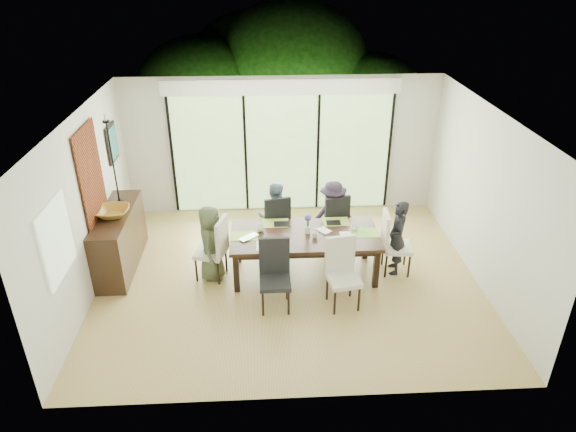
{
  "coord_description": "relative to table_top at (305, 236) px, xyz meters",
  "views": [
    {
      "loc": [
        -0.38,
        -6.88,
        4.73
      ],
      "look_at": [
        0.0,
        0.25,
        1.0
      ],
      "focal_mm": 32.0,
      "sensor_mm": 36.0,
      "label": 1
    }
  ],
  "objects": [
    {
      "name": "person_far_right",
      "position": [
        0.55,
        0.83,
        -0.07
      ],
      "size": [
        0.62,
        0.43,
        1.26
      ],
      "primitive_type": "imported",
      "rotation": [
        0.0,
        0.0,
        3.24
      ],
      "color": "#271E2D",
      "rests_on": "floor"
    },
    {
      "name": "sideboard",
      "position": [
        -3.02,
        0.41,
        -0.21
      ],
      "size": [
        0.49,
        1.76,
        0.99
      ],
      "primitive_type": "cube",
      "color": "black",
      "rests_on": "floor"
    },
    {
      "name": "chair_right_end",
      "position": [
        1.5,
        0.0,
        -0.17
      ],
      "size": [
        0.48,
        0.48,
        1.07
      ],
      "primitive_type": null,
      "rotation": [
        0.0,
        0.0,
        1.49
      ],
      "color": "white",
      "rests_on": "floor"
    },
    {
      "name": "candlestick_shaft",
      "position": [
        -3.02,
        0.76,
        1.0
      ],
      "size": [
        0.03,
        0.03,
        1.37
      ],
      "primitive_type": "cylinder",
      "color": "black",
      "rests_on": "sideboard"
    },
    {
      "name": "foliage_far",
      "position": [
        -0.86,
        6.38,
        0.92
      ],
      "size": [
        3.6,
        3.6,
        3.6
      ],
      "primitive_type": "sphere",
      "color": "#14380F",
      "rests_on": "ground"
    },
    {
      "name": "cup_b",
      "position": [
        0.15,
        -0.1,
        0.07
      ],
      "size": [
        0.11,
        0.11,
        0.09
      ],
      "primitive_type": "imported",
      "rotation": [
        0.0,
        0.0,
        1.67
      ],
      "color": "white",
      "rests_on": "table_top"
    },
    {
      "name": "placemat_far_r",
      "position": [
        0.55,
        0.4,
        0.03
      ],
      "size": [
        0.43,
        0.31,
        0.01
      ],
      "primitive_type": "cube",
      "color": "#8FAE3E",
      "rests_on": "table_top"
    },
    {
      "name": "table_apron",
      "position": [
        0.0,
        -0.0,
        -0.09
      ],
      "size": [
        2.14,
        0.88,
        0.1
      ],
      "primitive_type": "cube",
      "color": "black",
      "rests_on": "floor"
    },
    {
      "name": "mullion_b",
      "position": [
        -0.96,
        2.34,
        0.5
      ],
      "size": [
        0.05,
        0.04,
        2.3
      ],
      "primitive_type": "cube",
      "color": "black",
      "rests_on": "wall_back"
    },
    {
      "name": "foliage_right",
      "position": [
        1.94,
        4.88,
        0.56
      ],
      "size": [
        2.8,
        2.8,
        2.8
      ],
      "primitive_type": "sphere",
      "color": "#14380F",
      "rests_on": "ground"
    },
    {
      "name": "candle",
      "position": [
        -3.02,
        0.76,
        1.75
      ],
      "size": [
        0.04,
        0.04,
        0.11
      ],
      "primitive_type": "cylinder",
      "color": "silver",
      "rests_on": "sideboard"
    },
    {
      "name": "laptop",
      "position": [
        -0.85,
        -0.1,
        0.04
      ],
      "size": [
        0.38,
        0.37,
        0.03
      ],
      "primitive_type": "imported",
      "rotation": [
        0.0,
        0.0,
        0.72
      ],
      "color": "silver",
      "rests_on": "table_top"
    },
    {
      "name": "mullion_c",
      "position": [
        0.44,
        2.34,
        0.5
      ],
      "size": [
        0.05,
        0.04,
        2.3
      ],
      "primitive_type": "cube",
      "color": "black",
      "rests_on": "wall_back"
    },
    {
      "name": "rail_top",
      "position": [
        -0.26,
        4.08,
        -0.15
      ],
      "size": [
        6.0,
        0.08,
        0.06
      ],
      "primitive_type": "cube",
      "color": "brown",
      "rests_on": "deck"
    },
    {
      "name": "vase",
      "position": [
        0.05,
        0.05,
        0.09
      ],
      "size": [
        0.08,
        0.08,
        0.12
      ],
      "primitive_type": "cylinder",
      "color": "silver",
      "rests_on": "table_top"
    },
    {
      "name": "bowl",
      "position": [
        -3.02,
        0.31,
        0.35
      ],
      "size": [
        0.52,
        0.52,
        0.13
      ],
      "primitive_type": "imported",
      "color": "olive",
      "rests_on": "sideboard"
    },
    {
      "name": "floor",
      "position": [
        -0.26,
        -0.12,
        -0.71
      ],
      "size": [
        6.0,
        5.0,
        0.01
      ],
      "primitive_type": "cube",
      "color": "olive",
      "rests_on": "ground"
    },
    {
      "name": "chair_near_left",
      "position": [
        -0.5,
        -0.87,
        -0.17
      ],
      "size": [
        0.45,
        0.45,
        1.07
      ],
      "primitive_type": null,
      "rotation": [
        0.0,
        0.0,
        0.01
      ],
      "color": "black",
      "rests_on": "floor"
    },
    {
      "name": "table_leg_fr",
      "position": [
        1.08,
        -0.43,
        -0.37
      ],
      "size": [
        0.09,
        0.09,
        0.67
      ],
      "primitive_type": "cube",
      "color": "black",
      "rests_on": "floor"
    },
    {
      "name": "art_frame",
      "position": [
        -3.23,
        1.58,
        1.05
      ],
      "size": [
        0.03,
        0.55,
        0.65
      ],
      "primitive_type": "cube",
      "color": "black",
      "rests_on": "wall_left"
    },
    {
      "name": "person_right_end",
      "position": [
        1.48,
        0.0,
        -0.07
      ],
      "size": [
        0.41,
        0.61,
        1.26
      ],
      "primitive_type": "imported",
      "rotation": [
        0.0,
        0.0,
        -1.64
      ],
      "color": "black",
      "rests_on": "floor"
    },
    {
      "name": "placemat_paper",
      "position": [
        -0.55,
        -0.3,
        0.03
      ],
      "size": [
        0.43,
        0.31,
        0.01
      ],
      "primitive_type": "cube",
      "color": "white",
      "rests_on": "table_top"
    },
    {
      "name": "table_leg_bl",
      "position": [
        -1.08,
        0.43,
        -0.37
      ],
      "size": [
        0.09,
        0.09,
        0.67
      ],
      "primitive_type": "cube",
      "color": "black",
      "rests_on": "floor"
    },
    {
      "name": "cup_c",
      "position": [
        0.8,
        0.1,
        0.08
      ],
      "size": [
        0.17,
        0.17,
        0.09
      ],
      "primitive_type": "imported",
      "rotation": [
        0.0,
        0.0,
        3.67
      ],
      "color": "white",
      "rests_on": "table_top"
    },
    {
      "name": "person_far_left",
      "position": [
        -0.45,
        0.83,
        -0.07
      ],
      "size": [
        0.6,
        0.39,
        1.26
      ],
      "primitive_type": "imported",
      "rotation": [
        0.0,
        0.0,
        3.11
      ],
      "color": "slate",
      "rests_on": "floor"
    },
    {
      "name": "papers",
      "position": [
        0.7,
        -0.05,
        0.03
      ],
      "size": [
        0.29,
        0.21,
        0.0
      ],
      "primitive_type": "cube",
      "color": "white",
      "rests_on": "table_top"
    },
    {
      "name": "candlestick_base",
      "position": [
        -3.02,
        0.76,
        0.31
      ],
      "size": [
        0.11,
        0.11,
        0.04
      ],
      "primitive_type": "cylinder",
      "color": "black",
      "rests_on": "sideboard"
    },
    {
      "name": "hyacinth_blooms",
      "position": [
        0.05,
        0.05,
        0.3
      ],
      "size": [
        0.11,
        0.11,
        0.11
      ],
      "primitive_type": "sphere",
      "color": "#5147B3",
      "rests_on": "table_top"
    },
    {
      "name": "placemat_right",
      "position": [
        0.95,
        -0.0,
        0.03
      ],
      "size": [
        0.43,
        0.31,
        0.01
      ],
      "primitive_type": "cube",
      "color": "#7DB841",
      "rests_on": "table_top"
    },
    {
      "name": "tablet_far_r",
      "position": [
        0.5,
        0.35,
        0.04
      ],
      "size": [
        0.23,
        0.17,
        0.01
      ],
      "primitive_type": "cube",
      "color": "black",
      "rests_on": "table_top"
    },
    {
      "name": "foliage_mid",
      "position": [
        0.14,
        5.68,
        1.1
      ],
      "size": [
        4.0,
        4.0,
        4.0
      ],
      "primitive_type": "sphere",
      "color": "#14380F",
      "rests_on": "ground"
    },
    {
      "name": "tapestry",
      "position": [
        -3.23,
        0.28,
        1.0
      ],
      "size": [
        0.02,
        1.0,
        1.5
      ],
      "primitive_type": "cube",
      "color": "maroon",
      "rests_on": "wall_left"
    },
    {
      "name": "table_leg_br",
      "position": [
        1.08,
        0.43,
        -0.37
      ],
      "size": [
        0.09,
        0.09,
        0.67
      ],
      "primitive_type": "cube",
      "color": "black",
      "rests_on": "floor"
    },
    {
      "name": "blinds_header",
      "position": [
        -0.26,
        2.34,
        1.8
      ],
      "size": [
        4.4,
        0.06,
        0.28
      ],
      "primitive_type": "cube",
      "color": "white",
      "rests_on": "wall_back"
    },
    {
      "name": "mullion_d",
      "position": [
        1.84,
        2.34,
        0.5
      ],
      "size": [
        0.05,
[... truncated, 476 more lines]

